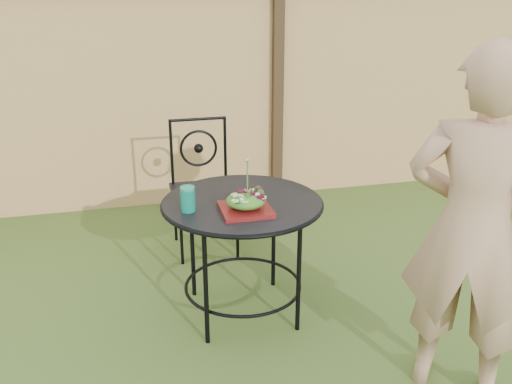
{
  "coord_description": "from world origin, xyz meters",
  "views": [
    {
      "loc": [
        -0.07,
        -2.63,
        1.92
      ],
      "look_at": [
        0.66,
        0.34,
        0.75
      ],
      "focal_mm": 40.0,
      "sensor_mm": 36.0,
      "label": 1
    }
  ],
  "objects_px": {
    "patio_chair": "(203,183)",
    "diner": "(473,231)",
    "patio_table": "(242,223)",
    "salad_plate": "(246,209)"
  },
  "relations": [
    {
      "from": "patio_chair",
      "to": "diner",
      "type": "relative_size",
      "value": 0.56
    },
    {
      "from": "salad_plate",
      "to": "patio_table",
      "type": "bearing_deg",
      "value": 84.57
    },
    {
      "from": "patio_table",
      "to": "patio_chair",
      "type": "bearing_deg",
      "value": 94.98
    },
    {
      "from": "patio_table",
      "to": "salad_plate",
      "type": "distance_m",
      "value": 0.22
    },
    {
      "from": "diner",
      "to": "salad_plate",
      "type": "relative_size",
      "value": 6.26
    },
    {
      "from": "diner",
      "to": "salad_plate",
      "type": "xyz_separation_m",
      "value": [
        -0.88,
        0.74,
        -0.11
      ]
    },
    {
      "from": "patio_chair",
      "to": "diner",
      "type": "distance_m",
      "value": 2.11
    },
    {
      "from": "diner",
      "to": "patio_table",
      "type": "bearing_deg",
      "value": -8.75
    },
    {
      "from": "patio_chair",
      "to": "salad_plate",
      "type": "relative_size",
      "value": 3.52
    },
    {
      "from": "patio_chair",
      "to": "diner",
      "type": "bearing_deg",
      "value": -62.96
    }
  ]
}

